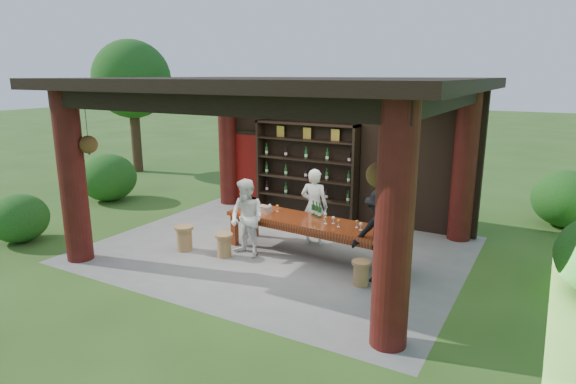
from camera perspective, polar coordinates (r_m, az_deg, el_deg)
The scene contains 15 objects.
ground at distance 10.16m, azimuth -1.12°, elevation -6.78°, with size 90.00×90.00×0.00m, color #2D5119.
pavilion at distance 9.99m, azimuth 0.01°, elevation 5.51°, with size 7.50×6.00×3.60m.
wine_shelf at distance 12.19m, azimuth 2.13°, elevation 2.63°, with size 2.75×0.42×2.42m.
tasting_table at distance 9.62m, azimuth 2.53°, elevation -3.97°, with size 3.59×1.16×0.75m.
stool_near_left at distance 9.76m, azimuth -7.58°, elevation -6.20°, with size 0.36×0.36×0.47m.
stool_near_right at distance 8.53m, azimuth 8.65°, elevation -9.40°, with size 0.34×0.34×0.44m.
stool_far_left at distance 10.24m, azimuth -12.18°, elevation -5.29°, with size 0.40×0.40×0.52m.
host at distance 10.29m, azimuth 3.12°, elevation -1.72°, with size 0.60×0.39×1.64m, color white.
guest_woman at distance 9.59m, azimuth -4.89°, elevation -3.13°, with size 0.76×0.59×1.57m, color white.
guest_man at distance 8.46m, azimuth 10.97°, elevation -5.25°, with size 1.09×0.63×1.69m, color black.
table_bottles at distance 9.79m, azimuth 3.39°, elevation -2.01°, with size 0.28×0.19×0.31m.
table_glasses at distance 9.49m, azimuth 4.05°, elevation -3.06°, with size 2.23×0.40×0.15m.
napkin_basket at distance 10.07m, azimuth -2.77°, elevation -2.06°, with size 0.26×0.18×0.14m, color #BF6672.
shrubs at distance 10.08m, azimuth 17.92°, elevation -4.24°, with size 15.94×8.54×1.36m.
trees at distance 10.16m, azimuth 18.18°, elevation 11.99°, with size 20.83×9.46×4.80m.
Camera 1 is at (4.87, -8.17, 3.56)m, focal length 30.00 mm.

